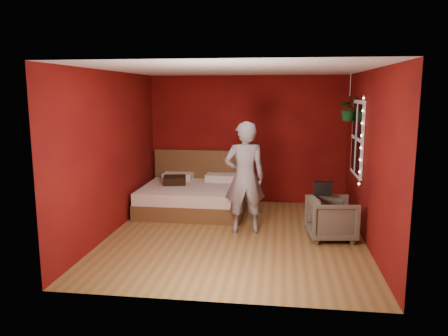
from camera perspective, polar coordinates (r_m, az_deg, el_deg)
floor at (r=7.06m, az=1.47°, el=-8.83°), size 4.50×4.50×0.00m
room_walls at (r=6.71m, az=1.54°, el=4.86°), size 4.04×4.54×2.62m
window at (r=7.69m, az=17.01°, el=3.74°), size 0.05×0.97×1.27m
fairy_lights at (r=7.18m, az=17.48°, el=3.30°), size 0.04×0.04×1.45m
bed at (r=8.51m, az=-3.84°, el=-3.61°), size 1.96×1.67×1.08m
person at (r=7.02m, az=2.72°, el=-1.28°), size 0.74×0.57×1.82m
armchair at (r=7.03m, az=13.88°, el=-6.43°), size 0.80×0.78×0.65m
handbag at (r=7.12m, az=12.81°, el=-2.60°), size 0.31×0.18×0.21m
throw_pillow at (r=8.59m, az=-6.45°, el=-1.59°), size 0.51×0.51×0.15m
hanging_plant at (r=8.13m, az=16.04°, el=7.48°), size 0.43×0.38×0.84m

